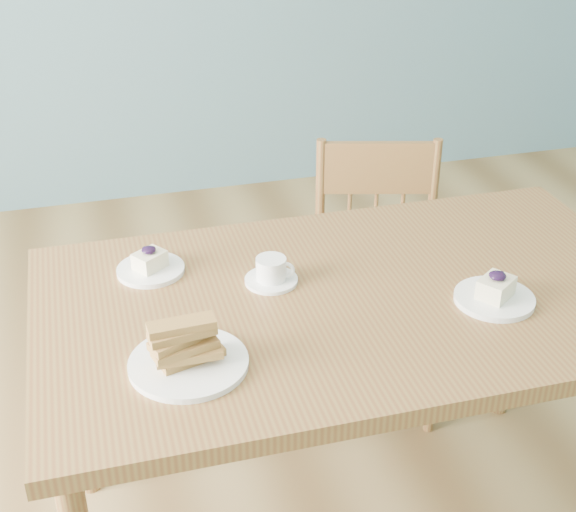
{
  "coord_description": "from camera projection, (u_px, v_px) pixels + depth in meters",
  "views": [
    {
      "loc": [
        -0.29,
        -1.21,
        1.71
      ],
      "look_at": [
        0.11,
        0.26,
        0.85
      ],
      "focal_mm": 50.0,
      "sensor_mm": 36.0,
      "label": 1
    }
  ],
  "objects": [
    {
      "name": "cheesecake_plate_near",
      "position": [
        495.0,
        294.0,
        1.76
      ],
      "size": [
        0.18,
        0.18,
        0.07
      ],
      "rotation": [
        0.0,
        0.0,
        0.61
      ],
      "color": "white",
      "rests_on": "dining_table"
    },
    {
      "name": "dining_table",
      "position": [
        354.0,
        321.0,
        1.83
      ],
      "size": [
        1.42,
        0.81,
        0.76
      ],
      "rotation": [
        0.0,
        0.0,
        -0.0
      ],
      "color": "brown",
      "rests_on": "ground"
    },
    {
      "name": "room",
      "position": [
        263.0,
        68.0,
        1.27
      ],
      "size": [
        5.01,
        5.01,
        2.71
      ],
      "color": "#A3814C",
      "rests_on": "ground"
    },
    {
      "name": "cheesecake_plate_far",
      "position": [
        150.0,
        266.0,
        1.87
      ],
      "size": [
        0.16,
        0.16,
        0.07
      ],
      "rotation": [
        0.0,
        0.0,
        0.61
      ],
      "color": "white",
      "rests_on": "dining_table"
    },
    {
      "name": "biscotti_plate",
      "position": [
        188.0,
        351.0,
        1.54
      ],
      "size": [
        0.23,
        0.23,
        0.11
      ],
      "rotation": [
        0.0,
        0.0,
        0.37
      ],
      "color": "white",
      "rests_on": "dining_table"
    },
    {
      "name": "dining_chair",
      "position": [
        377.0,
        280.0,
        2.48
      ],
      "size": [
        0.47,
        0.46,
        0.84
      ],
      "rotation": [
        0.0,
        0.0,
        -0.27
      ],
      "color": "brown",
      "rests_on": "ground"
    },
    {
      "name": "coffee_cup",
      "position": [
        272.0,
        272.0,
        1.82
      ],
      "size": [
        0.12,
        0.12,
        0.06
      ],
      "rotation": [
        0.0,
        0.0,
        -0.42
      ],
      "color": "white",
      "rests_on": "dining_table"
    }
  ]
}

